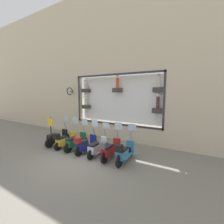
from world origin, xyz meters
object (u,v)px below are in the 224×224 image
Objects in this scene: scooter_teal_0 at (124,152)px; shop_sign_post at (51,128)px; scooter_red_1 at (110,149)px; scooter_navy_3 at (85,144)px; scooter_green_4 at (75,142)px; scooter_black_6 at (57,138)px; scooter_yellow_5 at (65,140)px; scooter_silver_2 at (97,147)px.

shop_sign_post is at bearing 84.79° from scooter_teal_0.
scooter_red_1 is 1.52m from scooter_navy_3.
scooter_black_6 is at bearing 90.00° from scooter_green_4.
scooter_black_6 is (-0.00, 1.52, -0.00)m from scooter_green_4.
scooter_yellow_5 reaches higher than shop_sign_post.
scooter_yellow_5 is at bearing 90.24° from scooter_teal_0.
scooter_green_4 is at bearing -99.89° from shop_sign_post.
scooter_green_4 is (0.06, 2.28, -0.03)m from scooter_red_1.
scooter_green_4 is at bearing 88.44° from scooter_red_1.
shop_sign_post is at bearing 83.93° from scooter_red_1.
scooter_navy_3 is 1.00× the size of scooter_yellow_5.
scooter_yellow_5 is at bearing -105.81° from shop_sign_post.
scooter_yellow_5 is 0.76m from scooter_black_6.
scooter_black_6 is (0.01, 3.04, 0.03)m from scooter_silver_2.
scooter_navy_3 is at bearing 94.28° from scooter_silver_2.
shop_sign_post is (0.53, 1.89, 0.38)m from scooter_yellow_5.
scooter_red_1 is 1.15× the size of shop_sign_post.
scooter_navy_3 reaches higher than scooter_teal_0.
scooter_black_6 reaches higher than scooter_silver_2.
scooter_black_6 is at bearing -112.28° from shop_sign_post.
scooter_navy_3 reaches higher than scooter_black_6.
scooter_silver_2 is 1.00× the size of scooter_yellow_5.
scooter_silver_2 is at bearing -96.45° from shop_sign_post.
scooter_silver_2 is 0.99× the size of scooter_black_6.
scooter_red_1 reaches higher than shop_sign_post.
shop_sign_post reaches higher than scooter_silver_2.
scooter_silver_2 is at bearing -90.34° from scooter_green_4.
scooter_navy_3 reaches higher than shop_sign_post.
scooter_navy_3 is 0.99× the size of scooter_black_6.
scooter_navy_3 is at bearing -98.80° from shop_sign_post.
scooter_teal_0 is at bearing -91.07° from scooter_green_4.
shop_sign_post is at bearing 81.20° from scooter_navy_3.
scooter_navy_3 is 1.15× the size of shop_sign_post.
scooter_red_1 is at bearing -96.07° from shop_sign_post.
scooter_navy_3 reaches higher than scooter_yellow_5.
scooter_teal_0 is at bearing -91.80° from scooter_silver_2.
scooter_navy_3 reaches higher than scooter_red_1.
shop_sign_post is (0.47, 4.17, 0.42)m from scooter_silver_2.
scooter_teal_0 is 1.01× the size of scooter_navy_3.
scooter_green_4 is 1.16× the size of shop_sign_post.
scooter_teal_0 is 1.52m from scooter_silver_2.
shop_sign_post is at bearing 74.19° from scooter_yellow_5.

